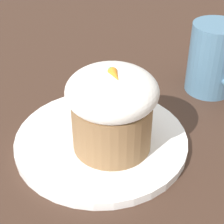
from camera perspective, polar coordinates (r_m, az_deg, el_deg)
name	(u,v)px	position (r m, az deg, el deg)	size (l,w,h in m)	color
ground_plane	(101,144)	(0.49, -1.64, -4.84)	(4.00, 4.00, 0.00)	#3D281E
dessert_plate	(101,140)	(0.49, -1.65, -4.32)	(0.22, 0.22, 0.01)	white
carrot_cake	(112,108)	(0.44, 0.00, 0.65)	(0.11, 0.11, 0.11)	olive
spoon	(104,133)	(0.49, -1.27, -3.17)	(0.13, 0.04, 0.01)	#B7B7BC
coffee_cup	(213,59)	(0.60, 15.18, 7.83)	(0.10, 0.07, 0.11)	teal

